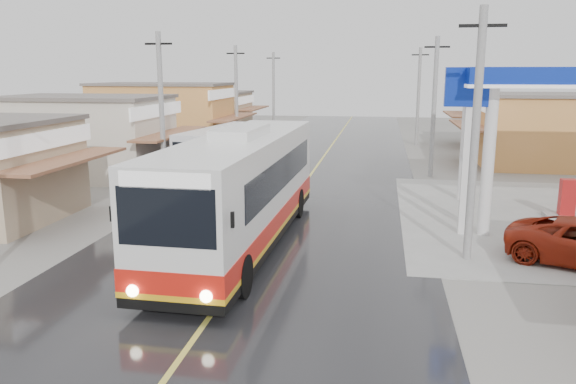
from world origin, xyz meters
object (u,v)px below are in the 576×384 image
at_px(coach_bus, 243,189).
at_px(tricycle_near, 154,162).
at_px(cyclist, 213,175).
at_px(tricycle_far, 156,155).
at_px(tyre_stack, 168,200).
at_px(second_bus, 224,151).

relative_size(coach_bus, tricycle_near, 5.95).
distance_m(cyclist, tricycle_far, 6.09).
xyz_separation_m(coach_bus, cyclist, (-4.13, 9.85, -1.39)).
xyz_separation_m(cyclist, tricycle_near, (-4.12, 1.90, 0.29)).
height_order(tricycle_near, tyre_stack, tricycle_near).
height_order(cyclist, tricycle_far, cyclist).
height_order(second_bus, tricycle_far, second_bus).
xyz_separation_m(coach_bus, tricycle_far, (-8.88, 13.63, -0.96)).
xyz_separation_m(coach_bus, second_bus, (-4.28, 12.63, -0.48)).
xyz_separation_m(cyclist, tricycle_far, (-4.75, 3.78, 0.43)).
distance_m(second_bus, cyclist, 2.94).
height_order(coach_bus, tricycle_near, coach_bus).
relative_size(coach_bus, tricycle_far, 4.87).
bearing_deg(tyre_stack, tricycle_near, 117.62).
bearing_deg(second_bus, coach_bus, -63.54).
relative_size(tricycle_near, tricycle_far, 0.82).
xyz_separation_m(tricycle_near, tricycle_far, (-0.63, 1.88, 0.14)).
xyz_separation_m(second_bus, tyre_stack, (-0.68, -7.18, -1.31)).
bearing_deg(second_bus, tricycle_far, 175.57).
xyz_separation_m(coach_bus, tyre_stack, (-4.96, 5.46, -1.79)).
height_order(coach_bus, second_bus, coach_bus).
distance_m(tricycle_near, tricycle_far, 1.98).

